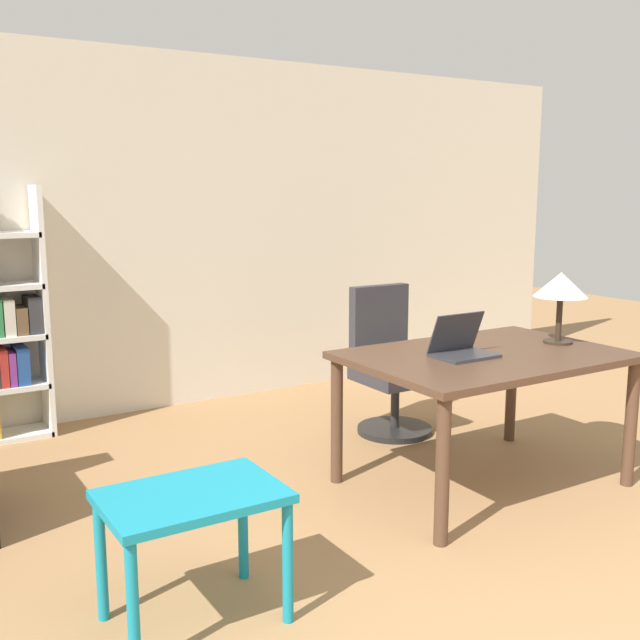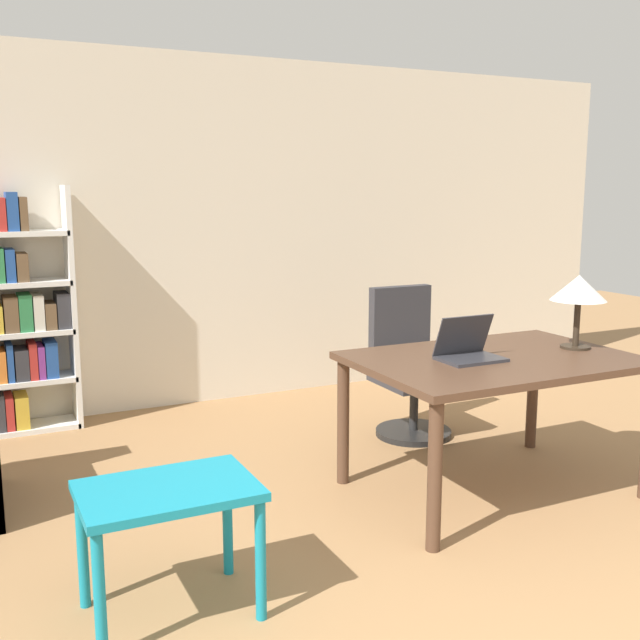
{
  "view_description": "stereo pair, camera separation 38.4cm",
  "coord_description": "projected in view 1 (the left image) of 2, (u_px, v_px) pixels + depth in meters",
  "views": [
    {
      "loc": [
        -2.0,
        -0.97,
        1.69
      ],
      "look_at": [
        -0.02,
        2.25,
        1.03
      ],
      "focal_mm": 42.0,
      "sensor_mm": 36.0,
      "label": 1
    },
    {
      "loc": [
        -1.67,
        -1.16,
        1.69
      ],
      "look_at": [
        -0.02,
        2.25,
        1.03
      ],
      "focal_mm": 42.0,
      "sensor_mm": 36.0,
      "label": 2
    }
  ],
  "objects": [
    {
      "name": "wall_back",
      "position": [
        166.0,
        234.0,
        5.71
      ],
      "size": [
        8.0,
        0.06,
        2.7
      ],
      "color": "beige",
      "rests_on": "ground_plane"
    },
    {
      "name": "desk",
      "position": [
        485.0,
        369.0,
        4.24
      ],
      "size": [
        1.52,
        1.04,
        0.78
      ],
      "color": "#4C3323",
      "rests_on": "ground_plane"
    },
    {
      "name": "laptop",
      "position": [
        461.0,
        347.0,
        4.13
      ],
      "size": [
        0.34,
        0.24,
        0.24
      ],
      "color": "#2D2D33",
      "rests_on": "desk"
    },
    {
      "name": "table_lamp",
      "position": [
        561.0,
        287.0,
        4.44
      ],
      "size": [
        0.32,
        0.32,
        0.43
      ],
      "color": "#2D2319",
      "rests_on": "desk"
    },
    {
      "name": "office_chair",
      "position": [
        389.0,
        367.0,
        5.24
      ],
      "size": [
        0.52,
        0.52,
        1.02
      ],
      "color": "black",
      "rests_on": "ground_plane"
    },
    {
      "name": "side_table_blue",
      "position": [
        193.0,
        513.0,
        2.9
      ],
      "size": [
        0.69,
        0.47,
        0.54
      ],
      "color": "teal",
      "rests_on": "ground_plane"
    }
  ]
}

